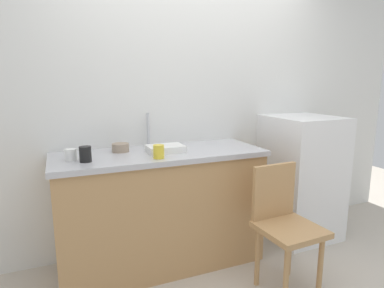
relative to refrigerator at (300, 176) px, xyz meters
name	(u,v)px	position (x,y,z in m)	size (l,w,h in m)	color
back_wall	(188,111)	(-1.01, 0.37, 0.64)	(4.80, 0.10, 2.43)	silver
cabinet_base	(161,211)	(-1.39, 0.02, -0.13)	(1.58, 0.60, 0.90)	tan
countertop	(160,154)	(-1.39, 0.02, 0.34)	(1.62, 0.64, 0.04)	#B7B7BC
faucet	(148,130)	(-1.41, 0.27, 0.50)	(0.02, 0.02, 0.28)	#B7B7BC
refrigerator	(300,176)	(0.00, 0.00, 0.00)	(0.60, 0.64, 1.16)	white
chair	(284,222)	(-0.69, -0.63, -0.08)	(0.42, 0.42, 0.89)	tan
dish_tray	(165,149)	(-1.35, -0.01, 0.38)	(0.28, 0.20, 0.05)	white
terracotta_bowl	(120,148)	(-1.67, 0.13, 0.39)	(0.13, 0.13, 0.07)	gray
cup_black	(85,154)	(-1.95, -0.10, 0.41)	(0.08, 0.08, 0.11)	black
cup_white	(71,155)	(-2.04, -0.02, 0.40)	(0.08, 0.08, 0.08)	white
cup_yellow	(159,152)	(-1.46, -0.19, 0.41)	(0.08, 0.08, 0.10)	yellow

